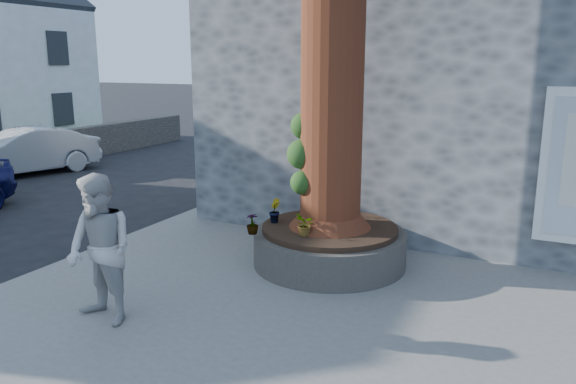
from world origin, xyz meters
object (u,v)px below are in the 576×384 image
at_px(woman, 100,250).
at_px(planter, 329,246).
at_px(car_silver, 24,151).
at_px(man, 380,189).

bearing_deg(woman, planter, 71.04).
bearing_deg(car_silver, planter, 1.37).
bearing_deg(planter, woman, -119.00).
distance_m(planter, car_silver, 11.07).
height_order(woman, car_silver, woman).
bearing_deg(man, woman, -146.66).
height_order(planter, woman, woman).
bearing_deg(planter, car_silver, 163.31).
bearing_deg(man, car_silver, 138.29).
bearing_deg(woman, car_silver, 155.49).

